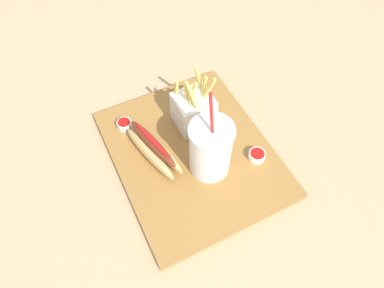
# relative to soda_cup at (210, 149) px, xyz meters

# --- Properties ---
(ground_plane) EXTENTS (2.40, 2.40, 0.02)m
(ground_plane) POSITION_rel_soda_cup_xyz_m (0.05, 0.02, -0.10)
(ground_plane) COLOR tan
(food_tray) EXTENTS (0.43, 0.35, 0.02)m
(food_tray) POSITION_rel_soda_cup_xyz_m (0.05, 0.02, -0.08)
(food_tray) COLOR olive
(food_tray) RESTS_ON ground_plane
(soda_cup) EXTENTS (0.10, 0.10, 0.23)m
(soda_cup) POSITION_rel_soda_cup_xyz_m (0.00, 0.00, 0.00)
(soda_cup) COLOR white
(soda_cup) RESTS_ON food_tray
(fries_basket) EXTENTS (0.08, 0.09, 0.16)m
(fries_basket) POSITION_rel_soda_cup_xyz_m (0.13, -0.03, -0.02)
(fries_basket) COLOR white
(fries_basket) RESTS_ON food_tray
(hot_dog_1) EXTENTS (0.18, 0.09, 0.07)m
(hot_dog_1) POSITION_rel_soda_cup_xyz_m (0.08, 0.10, -0.04)
(hot_dog_1) COLOR tan
(hot_dog_1) RESTS_ON food_tray
(ketchup_cup_1) EXTENTS (0.04, 0.04, 0.02)m
(ketchup_cup_1) POSITION_rel_soda_cup_xyz_m (0.19, 0.13, -0.06)
(ketchup_cup_1) COLOR white
(ketchup_cup_1) RESTS_ON food_tray
(ketchup_cup_2) EXTENTS (0.04, 0.04, 0.02)m
(ketchup_cup_2) POSITION_rel_soda_cup_xyz_m (-0.03, -0.11, -0.06)
(ketchup_cup_2) COLOR white
(ketchup_cup_2) RESTS_ON food_tray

